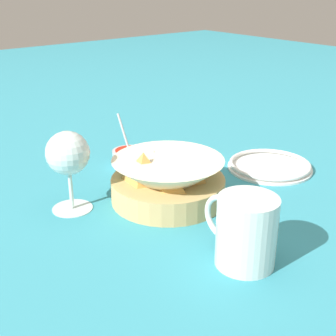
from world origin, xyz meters
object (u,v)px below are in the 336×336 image
(side_plate, at_px, (270,166))
(sauce_cup, at_px, (129,157))
(wine_glass, at_px, (68,156))
(beer_mug, at_px, (245,234))
(food_basket, at_px, (167,181))

(side_plate, bearing_deg, sauce_cup, 46.91)
(wine_glass, xyz_separation_m, side_plate, (-0.10, -0.42, -0.09))
(beer_mug, bearing_deg, side_plate, -56.36)
(wine_glass, distance_m, side_plate, 0.44)
(food_basket, distance_m, sauce_cup, 0.19)
(sauce_cup, bearing_deg, beer_mug, 168.28)
(food_basket, xyz_separation_m, beer_mug, (-0.23, 0.04, 0.01))
(sauce_cup, height_order, beer_mug, sauce_cup)
(wine_glass, xyz_separation_m, beer_mug, (-0.31, -0.11, -0.05))
(beer_mug, relative_size, side_plate, 0.71)
(sauce_cup, bearing_deg, side_plate, -133.09)
(wine_glass, bearing_deg, side_plate, -103.83)
(beer_mug, height_order, side_plate, beer_mug)
(sauce_cup, xyz_separation_m, side_plate, (-0.21, -0.22, -0.01))
(food_basket, xyz_separation_m, wine_glass, (0.08, 0.15, 0.06))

